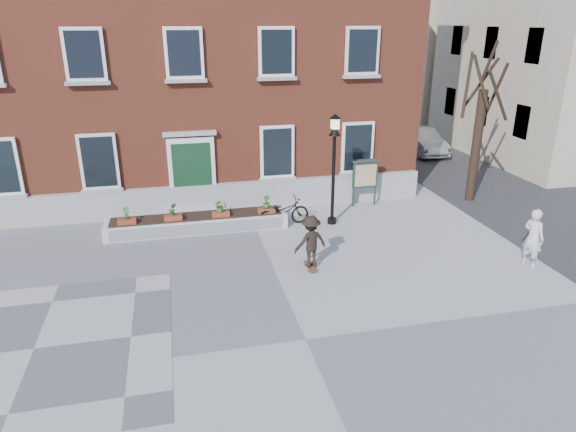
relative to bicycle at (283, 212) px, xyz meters
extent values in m
plane|color=#98989B|center=(-1.00, -6.95, -0.51)|extent=(100.00, 100.00, 0.00)
cube|color=#58585A|center=(-7.00, -5.95, -0.50)|extent=(6.00, 6.00, 0.01)
imported|color=black|center=(0.00, 0.00, 0.00)|extent=(2.01, 0.97, 1.01)
imported|color=#B6B8BB|center=(9.62, 8.73, 0.18)|extent=(1.57, 4.23, 1.38)
imported|color=silver|center=(6.47, -4.73, 0.39)|extent=(0.60, 0.75, 1.78)
cube|color=#983F29|center=(-3.00, 7.05, 5.49)|extent=(18.00, 10.00, 12.00)
cube|color=#9F9F9A|center=(-3.00, 1.93, 0.04)|extent=(18.00, 0.24, 1.10)
cube|color=#9F9F9A|center=(-3.00, 1.80, -0.41)|extent=(2.60, 0.80, 0.20)
cube|color=#A8A8A3|center=(-3.00, 1.95, -0.21)|extent=(2.20, 0.50, 0.20)
cube|color=white|center=(-3.00, 1.97, 1.14)|extent=(1.70, 0.12, 2.50)
cube|color=#13351E|center=(-3.00, 1.92, 1.04)|extent=(1.40, 0.06, 2.30)
cube|color=#A9A9A4|center=(-3.00, 1.93, 2.54)|extent=(1.90, 0.25, 0.15)
cube|color=#A6A7A1|center=(-9.40, 1.89, 0.63)|extent=(1.44, 0.20, 0.12)
cube|color=silver|center=(-6.20, 1.95, 1.69)|extent=(1.30, 0.10, 2.00)
cube|color=black|center=(-6.20, 1.90, 1.69)|extent=(1.08, 0.04, 1.78)
cube|color=#A0A09B|center=(-6.20, 1.89, 0.63)|extent=(1.44, 0.20, 0.12)
cube|color=white|center=(-6.20, 1.95, 5.29)|extent=(1.30, 0.10, 1.70)
cube|color=black|center=(-6.20, 1.90, 5.29)|extent=(1.08, 0.04, 1.48)
cube|color=gray|center=(-6.20, 1.89, 4.38)|extent=(1.44, 0.20, 0.12)
cube|color=white|center=(-3.00, 1.95, 5.29)|extent=(1.30, 0.10, 1.70)
cube|color=black|center=(-3.00, 1.90, 5.29)|extent=(1.08, 0.04, 1.48)
cube|color=#A1A19C|center=(-3.00, 1.89, 4.38)|extent=(1.44, 0.20, 0.12)
cube|color=white|center=(0.20, 1.95, 1.69)|extent=(1.30, 0.10, 2.00)
cube|color=black|center=(0.20, 1.90, 1.69)|extent=(1.08, 0.04, 1.78)
cube|color=#A5A5A0|center=(0.20, 1.89, 0.63)|extent=(1.44, 0.20, 0.12)
cube|color=white|center=(0.20, 1.95, 5.29)|extent=(1.30, 0.10, 1.70)
cube|color=black|center=(0.20, 1.90, 5.29)|extent=(1.08, 0.04, 1.48)
cube|color=gray|center=(0.20, 1.89, 4.38)|extent=(1.44, 0.20, 0.12)
cube|color=white|center=(3.40, 1.95, 1.69)|extent=(1.30, 0.10, 2.00)
cube|color=black|center=(3.40, 1.90, 1.69)|extent=(1.08, 0.04, 1.78)
cube|color=#999894|center=(3.40, 1.89, 0.63)|extent=(1.44, 0.20, 0.12)
cube|color=silver|center=(3.40, 1.95, 5.29)|extent=(1.30, 0.10, 1.70)
cube|color=black|center=(3.40, 1.90, 5.29)|extent=(1.08, 0.04, 1.48)
cube|color=#A2A29D|center=(3.40, 1.89, 4.38)|extent=(1.44, 0.20, 0.12)
cube|color=silver|center=(-3.00, 0.25, -0.26)|extent=(6.20, 1.10, 0.50)
cube|color=#BABABA|center=(-3.00, -0.31, -0.26)|extent=(5.80, 0.02, 0.40)
cube|color=black|center=(-3.00, 0.25, -0.01)|extent=(5.80, 0.90, 0.06)
cube|color=maroon|center=(-5.30, 0.00, 0.09)|extent=(0.60, 0.25, 0.20)
imported|color=#2D6E21|center=(-5.30, 0.00, 0.42)|extent=(0.24, 0.24, 0.45)
cube|color=maroon|center=(-3.80, 0.00, 0.09)|extent=(0.60, 0.25, 0.20)
imported|color=#2F691F|center=(-3.80, 0.00, 0.42)|extent=(0.25, 0.25, 0.45)
cube|color=maroon|center=(-2.20, 0.00, 0.09)|extent=(0.60, 0.25, 0.20)
imported|color=#30691F|center=(-2.20, 0.00, 0.42)|extent=(0.40, 0.40, 0.45)
cube|color=brown|center=(-0.60, 0.00, 0.09)|extent=(0.60, 0.25, 0.20)
imported|color=#28681F|center=(-0.60, 0.00, 0.42)|extent=(0.25, 0.25, 0.45)
cylinder|color=#312016|center=(8.00, 1.05, 1.69)|extent=(0.36, 0.36, 4.40)
cylinder|color=#312015|center=(8.51, 1.05, 3.78)|extent=(0.12, 1.12, 2.23)
cylinder|color=black|center=(8.17, 1.57, 4.05)|extent=(1.18, 0.49, 1.97)
cylinder|color=#301F15|center=(7.51, 1.40, 4.04)|extent=(0.88, 1.14, 2.35)
cylinder|color=black|center=(7.70, 0.83, 4.22)|extent=(0.60, 0.77, 1.90)
cylinder|color=#2F2115|center=(8.20, 0.42, 3.74)|extent=(1.39, 0.55, 1.95)
cylinder|color=black|center=(8.16, 1.18, 4.87)|extent=(0.43, 0.48, 1.58)
cube|color=#3A393C|center=(11.00, 11.05, -0.50)|extent=(8.00, 36.00, 0.01)
cube|color=beige|center=(17.00, 19.05, 5.99)|extent=(10.00, 11.00, 13.00)
cube|color=black|center=(12.04, 3.85, 1.99)|extent=(0.08, 1.00, 1.50)
cube|color=black|center=(12.04, 7.05, 1.99)|extent=(0.08, 1.00, 1.50)
cube|color=black|center=(12.04, 10.25, 1.99)|extent=(0.08, 1.00, 1.50)
cube|color=black|center=(12.04, 3.85, 5.29)|extent=(0.08, 1.00, 1.50)
cube|color=black|center=(12.04, 7.05, 5.29)|extent=(0.08, 1.00, 1.50)
cube|color=black|center=(12.04, 10.25, 5.29)|extent=(0.08, 1.00, 1.50)
cylinder|color=black|center=(1.75, -0.20, -0.41)|extent=(0.32, 0.32, 0.20)
cylinder|color=black|center=(1.75, -0.20, 1.09)|extent=(0.12, 0.12, 3.20)
cone|color=black|center=(1.75, -0.20, 2.84)|extent=(0.40, 0.40, 0.30)
cube|color=#FFE9BB|center=(1.75, -0.20, 3.09)|extent=(0.24, 0.24, 0.34)
cone|color=black|center=(1.75, -0.20, 3.34)|extent=(0.40, 0.40, 0.16)
cylinder|color=black|center=(3.08, 1.32, 0.39)|extent=(0.08, 0.08, 1.80)
cylinder|color=#1A3427|center=(3.98, 1.32, 0.39)|extent=(0.08, 0.08, 1.80)
cube|color=#193223|center=(3.53, 1.32, 0.74)|extent=(1.00, 0.10, 1.00)
cube|color=beige|center=(3.53, 1.26, 0.74)|extent=(0.85, 0.02, 0.85)
cube|color=#373330|center=(3.53, 1.32, 1.31)|extent=(1.10, 0.16, 0.10)
cube|color=brown|center=(0.06, -3.47, -0.45)|extent=(0.22, 0.78, 0.03)
cylinder|color=black|center=(-0.03, -3.75, -0.48)|extent=(0.03, 0.05, 0.05)
cylinder|color=black|center=(0.15, -3.75, -0.48)|extent=(0.03, 0.05, 0.05)
cylinder|color=black|center=(-0.03, -3.19, -0.48)|extent=(0.03, 0.05, 0.05)
cylinder|color=black|center=(0.15, -3.19, -0.48)|extent=(0.03, 0.05, 0.05)
imported|color=black|center=(0.06, -3.47, 0.35)|extent=(1.12, 0.82, 1.56)
camera|label=1|loc=(-3.61, -16.58, 6.35)|focal=32.00mm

